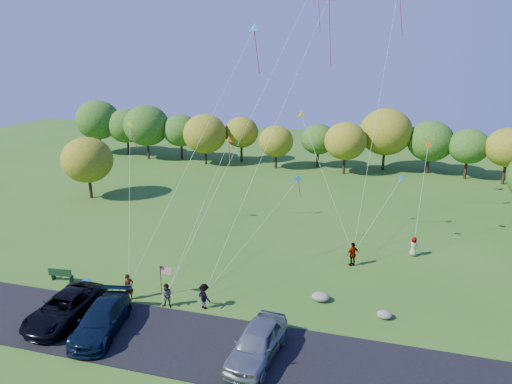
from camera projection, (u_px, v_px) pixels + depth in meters
The scene contains 17 objects.
ground at pixel (221, 308), 29.71m from camera, with size 140.00×140.00×0.00m, color #2D5E1B.
asphalt_lane at pixel (198, 344), 26.02m from camera, with size 44.00×6.00×0.06m, color black.
treeline at pixel (297, 139), 61.35m from camera, with size 74.40×27.55×8.13m.
minivan_dark at pixel (65, 308), 28.13m from camera, with size 2.70×5.86×1.63m, color black.
minivan_navy at pixel (101, 320), 26.89m from camera, with size 2.27×5.58×1.62m, color black.
minivan_silver at pixel (257, 343), 24.60m from camera, with size 2.18×5.41×1.84m, color gray.
flyer_a at pixel (129, 287), 30.47m from camera, with size 0.67×0.44×1.85m, color #4C4C59.
flyer_b at pixel (167, 296), 29.58m from camera, with size 0.81×0.63×1.66m, color #4C4C59.
flyer_c at pixel (204, 296), 29.47m from camera, with size 1.11×0.64×1.72m, color #4C4C59.
flyer_d at pixel (353, 254), 35.29m from camera, with size 1.13×0.47×1.93m, color #4C4C59.
flyer_e at pixel (414, 247), 37.01m from camera, with size 0.80×0.52×1.63m, color #4C4C59.
park_bench at pixel (61, 274), 33.03m from camera, with size 1.81×0.53×1.00m.
trash_barrel at pixel (87, 287), 31.41m from camera, with size 0.64×0.64×0.96m, color #0B4CA8.
flag_assembly at pixel (164, 274), 30.77m from camera, with size 0.82×0.53×2.21m.
boulder_near at pixel (321, 297), 30.49m from camera, with size 1.20×0.94×0.60m, color #9B9887.
boulder_far at pixel (384, 315), 28.54m from camera, with size 0.95×0.79×0.49m, color slate.
kites_aloft at pixel (315, 36), 36.87m from camera, with size 25.56×10.73×17.03m.
Camera 1 is at (9.11, -24.55, 16.11)m, focal length 32.00 mm.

